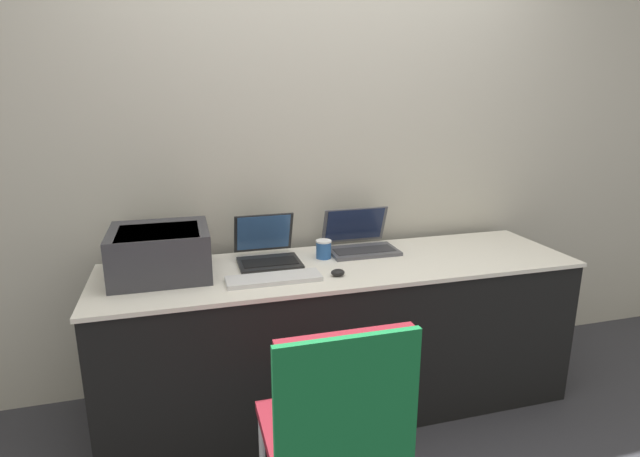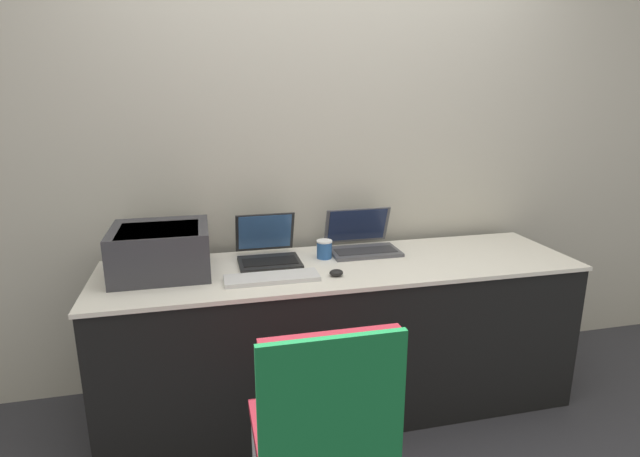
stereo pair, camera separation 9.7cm
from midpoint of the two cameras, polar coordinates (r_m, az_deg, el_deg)
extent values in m
plane|color=#333338|center=(2.57, 5.56, -22.92)|extent=(14.00, 14.00, 0.00)
cube|color=#B7B2A3|center=(2.75, 1.24, 9.19)|extent=(8.00, 0.05, 2.60)
cube|color=black|center=(2.62, 3.52, -12.32)|extent=(2.32, 0.63, 0.75)
cube|color=silver|center=(2.47, 3.66, -4.31)|extent=(2.34, 0.65, 0.02)
cube|color=#333338|center=(2.41, -16.60, -2.39)|extent=(0.44, 0.40, 0.22)
cube|color=black|center=(2.34, -16.82, -0.56)|extent=(0.35, 0.30, 0.04)
cube|color=black|center=(2.46, -4.65, -3.90)|extent=(0.30, 0.23, 0.02)
cube|color=black|center=(2.45, -4.61, -3.75)|extent=(0.26, 0.12, 0.00)
cube|color=black|center=(2.58, -5.25, -0.43)|extent=(0.30, 0.09, 0.21)
cube|color=#2D5184|center=(2.57, -5.23, -0.40)|extent=(0.27, 0.08, 0.19)
cube|color=#4C4C51|center=(2.63, 6.21, -2.67)|extent=(0.36, 0.21, 0.02)
cube|color=#2D2D30|center=(2.62, 6.29, -2.52)|extent=(0.31, 0.12, 0.00)
cube|color=#4C4C51|center=(2.74, 5.26, 0.37)|extent=(0.36, 0.08, 0.20)
cube|color=#192342|center=(2.73, 5.31, 0.39)|extent=(0.32, 0.07, 0.18)
cube|color=silver|center=(2.26, -4.29, -5.66)|extent=(0.42, 0.13, 0.02)
cylinder|color=#285699|center=(2.54, 1.60, -2.48)|extent=(0.08, 0.08, 0.09)
cylinder|color=white|center=(2.52, 1.61, -1.47)|extent=(0.08, 0.08, 0.01)
ellipsoid|color=black|center=(2.30, 3.09, -5.09)|extent=(0.06, 0.05, 0.03)
cube|color=maroon|center=(1.89, 0.99, -22.38)|extent=(0.42, 0.45, 0.04)
cube|color=maroon|center=(1.57, 3.06, -19.51)|extent=(0.42, 0.03, 0.47)
cylinder|color=silver|center=(2.16, -5.98, -24.51)|extent=(0.02, 0.02, 0.41)
cylinder|color=silver|center=(2.23, 4.73, -23.09)|extent=(0.02, 0.02, 0.41)
cube|color=#146633|center=(1.57, 3.35, -20.77)|extent=(0.44, 0.02, 0.52)
camera|label=1|loc=(0.05, -88.84, 0.31)|focal=28.00mm
camera|label=2|loc=(0.05, 91.16, -0.31)|focal=28.00mm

